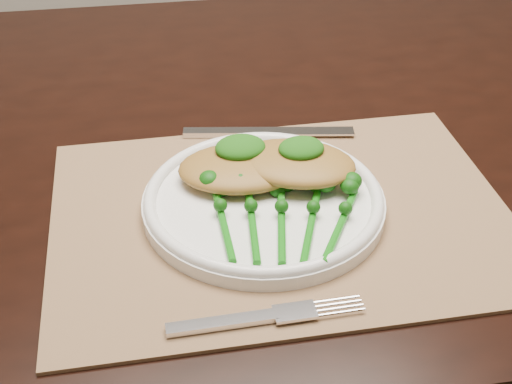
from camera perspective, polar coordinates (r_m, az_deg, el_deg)
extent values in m
cube|color=black|center=(0.94, 1.81, 4.67)|extent=(1.66, 1.01, 0.04)
cube|color=olive|center=(0.76, 2.04, -1.78)|extent=(0.50, 0.38, 0.00)
cylinder|color=white|center=(0.76, 0.61, -0.90)|extent=(0.26, 0.26, 0.02)
torus|color=white|center=(0.76, 0.61, -0.35)|extent=(0.25, 0.25, 0.01)
cube|color=silver|center=(0.89, -3.10, 4.77)|extent=(0.09, 0.03, 0.01)
cube|color=silver|center=(0.89, 3.68, 4.86)|extent=(0.13, 0.05, 0.00)
cube|color=silver|center=(0.64, -2.74, -10.40)|extent=(0.10, 0.02, 0.01)
ellipsoid|color=olive|center=(0.78, -1.20, 1.94)|extent=(0.15, 0.11, 0.03)
ellipsoid|color=olive|center=(0.78, 3.14, 2.33)|extent=(0.16, 0.14, 0.03)
ellipsoid|color=#0F4309|center=(0.78, -1.26, 3.58)|extent=(0.06, 0.05, 0.02)
ellipsoid|color=#0F4309|center=(0.78, 3.64, 3.51)|extent=(0.05, 0.04, 0.02)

